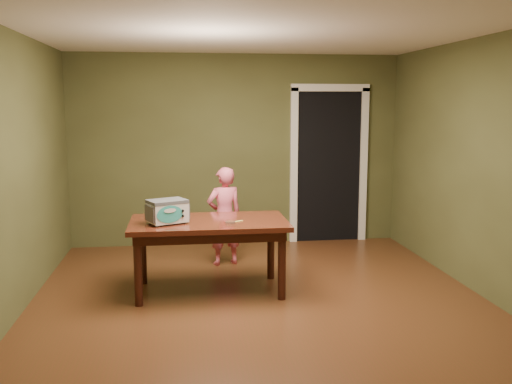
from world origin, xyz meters
TOP-DOWN VIEW (x-y plane):
  - floor at (0.00, 0.00)m, footprint 5.00×5.00m
  - room_shell at (0.00, 0.00)m, footprint 4.52×5.02m
  - doorway at (1.30, 2.78)m, footprint 1.10×0.66m
  - dining_table at (-0.48, 0.46)m, footprint 1.60×0.90m
  - toy_oven at (-0.89, 0.37)m, footprint 0.45×0.39m
  - baking_pan at (-0.27, 0.29)m, footprint 0.10×0.10m
  - spatula at (-0.22, 0.33)m, footprint 0.16×0.12m
  - child at (-0.25, 1.45)m, footprint 0.49×0.39m

SIDE VIEW (x-z plane):
  - floor at x=0.00m, z-range 0.00..0.00m
  - child at x=-0.25m, z-range 0.00..1.19m
  - dining_table at x=-0.48m, z-range 0.28..1.03m
  - spatula at x=-0.22m, z-range 0.75..0.76m
  - baking_pan at x=-0.27m, z-range 0.75..0.77m
  - toy_oven at x=-0.89m, z-range 0.76..1.00m
  - doorway at x=1.30m, z-range -0.07..2.18m
  - room_shell at x=0.00m, z-range 0.40..3.01m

